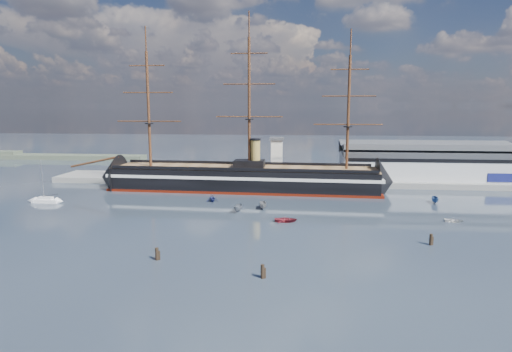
{
  "coord_description": "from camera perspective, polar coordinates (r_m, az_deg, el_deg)",
  "views": [
    {
      "loc": [
        10.81,
        -80.57,
        28.0
      ],
      "look_at": [
        -0.75,
        35.0,
        9.0
      ],
      "focal_mm": 30.0,
      "sensor_mm": 36.0,
      "label": 1
    }
  ],
  "objects": [
    {
      "name": "piling_far_right",
      "position": [
        95.28,
        22.24,
        -8.51
      ],
      "size": [
        0.64,
        0.64,
        3.05
      ],
      "primitive_type": "cylinder",
      "color": "black",
      "rests_on": "ground"
    },
    {
      "name": "motorboat_f",
      "position": [
        135.63,
        22.75,
        -3.36
      ],
      "size": [
        5.99,
        3.16,
        2.28
      ],
      "primitive_type": "imported",
      "rotation": [
        0.0,
        0.0,
        -0.2
      ],
      "color": "navy",
      "rests_on": "ground"
    },
    {
      "name": "warship",
      "position": [
        144.0,
        -2.36,
        -0.3
      ],
      "size": [
        113.15,
        19.37,
        53.94
      ],
      "rotation": [
        0.0,
        0.0,
        -0.03
      ],
      "color": "black",
      "rests_on": "ground"
    },
    {
      "name": "motorboat_c",
      "position": [
        118.27,
        0.95,
        -4.41
      ],
      "size": [
        6.16,
        2.79,
        2.39
      ],
      "primitive_type": "imported",
      "rotation": [
        0.0,
        0.0,
        0.1
      ],
      "color": "gray",
      "rests_on": "ground"
    },
    {
      "name": "motorboat_b",
      "position": [
        105.51,
        4.0,
        -6.12
      ],
      "size": [
        1.59,
        3.53,
        1.61
      ],
      "primitive_type": "imported",
      "rotation": [
        0.0,
        0.0,
        1.63
      ],
      "color": "maroon",
      "rests_on": "ground"
    },
    {
      "name": "warehouse",
      "position": [
        168.56,
        21.94,
        1.8
      ],
      "size": [
        63.0,
        21.0,
        11.6
      ],
      "color": "#B7BABC",
      "rests_on": "ground"
    },
    {
      "name": "motorboat_e",
      "position": [
        115.71,
        24.88,
        -5.6
      ],
      "size": [
        1.56,
        2.83,
        1.25
      ],
      "primitive_type": "imported",
      "rotation": [
        0.0,
        0.0,
        1.38
      ],
      "color": "silver",
      "rests_on": "ground"
    },
    {
      "name": "motorboat_d",
      "position": [
        128.09,
        -5.85,
        -3.39
      ],
      "size": [
        7.07,
        4.92,
        2.38
      ],
      "primitive_type": "imported",
      "rotation": [
        0.0,
        0.0,
        0.36
      ],
      "color": "navy",
      "rests_on": "ground"
    },
    {
      "name": "piling_near_left",
      "position": [
        82.31,
        -13.04,
        -10.85
      ],
      "size": [
        0.64,
        0.64,
        3.03
      ],
      "primitive_type": "cylinder",
      "color": "black",
      "rests_on": "ground"
    },
    {
      "name": "motorboat_a",
      "position": [
        115.21,
        -2.41,
        -4.78
      ],
      "size": [
        5.98,
        2.87,
        2.3
      ],
      "primitive_type": "imported",
      "rotation": [
        0.0,
        0.0,
        -0.14
      ],
      "color": "slate",
      "rests_on": "ground"
    },
    {
      "name": "shoreline",
      "position": [
        263.99,
        -28.99,
        2.35
      ],
      "size": [
        120.0,
        10.0,
        4.0
      ],
      "color": "#3F4C38",
      "rests_on": "ground"
    },
    {
      "name": "quay",
      "position": [
        159.06,
        5.33,
        -0.89
      ],
      "size": [
        180.0,
        18.0,
        2.0
      ],
      "primitive_type": "cube",
      "color": "slate",
      "rests_on": "ground"
    },
    {
      "name": "piling_near_mid",
      "position": [
        72.39,
        0.87,
        -13.47
      ],
      "size": [
        0.64,
        0.64,
        3.05
      ],
      "primitive_type": "cylinder",
      "color": "black",
      "rests_on": "ground"
    },
    {
      "name": "sailboat",
      "position": [
        139.82,
        -26.23,
        -2.9
      ],
      "size": [
        8.0,
        2.62,
        12.67
      ],
      "rotation": [
        0.0,
        0.0,
        -0.04
      ],
      "color": "white",
      "rests_on": "ground"
    },
    {
      "name": "quay_tower",
      "position": [
        154.85,
        2.78,
        2.51
      ],
      "size": [
        5.0,
        5.0,
        15.0
      ],
      "color": "silver",
      "rests_on": "ground"
    },
    {
      "name": "ground",
      "position": [
        124.25,
        0.57,
        -3.73
      ],
      "size": [
        600.0,
        600.0,
        0.0
      ],
      "primitive_type": "plane",
      "color": "#212937",
      "rests_on": "ground"
    }
  ]
}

